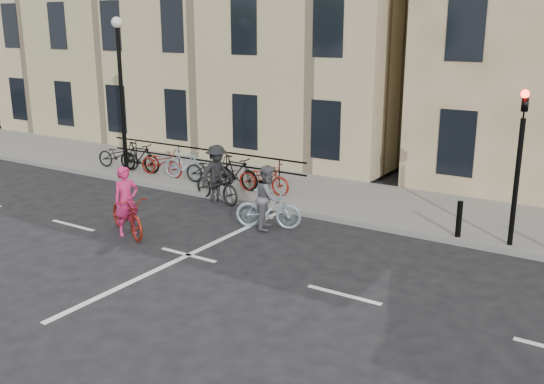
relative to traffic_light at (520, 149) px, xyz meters
The scene contains 10 objects.
ground 7.96m from the traffic_light, 145.01° to the right, with size 120.00×120.00×0.00m, color black.
sidewalk 10.60m from the traffic_light, behind, with size 46.00×4.00×0.15m, color slate.
building_west 17.70m from the traffic_light, 150.33° to the left, with size 20.00×10.00×10.00m, color tan.
traffic_light is the anchor object (origin of this frame).
lamp_post 12.74m from the traffic_light, behind, with size 0.36×0.36×5.28m.
bollard_east 2.21m from the traffic_light, behind, with size 0.14×0.14×0.90m, color black.
parked_bikes 10.73m from the traffic_light, behind, with size 8.30×1.23×1.05m.
cyclist_pink 9.54m from the traffic_light, 154.50° to the right, with size 2.10×1.44×1.77m.
cyclist_grey 6.21m from the traffic_light, 163.36° to the right, with size 1.81×1.09×1.69m.
cyclist_dark 8.56m from the traffic_light, behind, with size 2.07×1.25×1.74m.
Camera 1 is at (8.75, -10.02, 5.14)m, focal length 40.00 mm.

